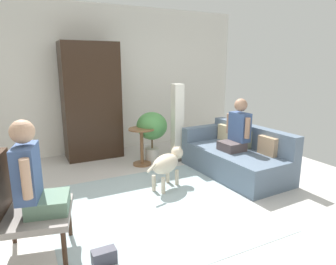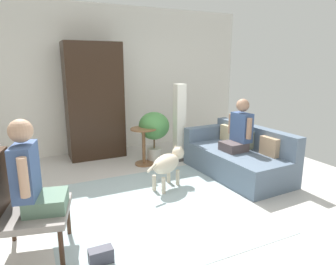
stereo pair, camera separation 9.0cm
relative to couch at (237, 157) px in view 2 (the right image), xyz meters
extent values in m
plane|color=beige|center=(-1.55, -0.39, -0.29)|extent=(6.61, 6.61, 0.00)
cube|color=silver|center=(-1.55, 2.36, 1.16)|extent=(6.11, 0.12, 2.90)
cube|color=#9EB2B7|center=(-1.72, -0.52, -0.28)|extent=(2.44, 2.43, 0.01)
cube|color=slate|center=(-0.05, -0.04, -0.08)|extent=(1.00, 1.83, 0.42)
cube|color=slate|center=(0.31, -0.02, 0.31)|extent=(0.26, 1.79, 0.36)
cube|color=slate|center=(-0.09, 0.76, 0.25)|extent=(0.92, 0.22, 0.24)
cube|color=tan|center=(0.20, -0.48, 0.27)|extent=(0.11, 0.32, 0.28)
cube|color=gray|center=(0.18, 0.02, 0.27)|extent=(0.11, 0.26, 0.28)
cube|color=#C6B284|center=(0.16, 0.51, 0.27)|extent=(0.11, 0.31, 0.28)
cylinder|color=#382316|center=(-2.75, -0.67, -0.09)|extent=(0.04, 0.04, 0.39)
cylinder|color=#382316|center=(-2.88, -1.22, -0.09)|extent=(0.04, 0.04, 0.39)
cylinder|color=#382316|center=(-3.28, -0.55, -0.09)|extent=(0.04, 0.04, 0.39)
cube|color=gray|center=(-3.08, -0.89, 0.14)|extent=(0.78, 0.79, 0.06)
cube|color=#514547|center=(-0.13, -0.04, 0.20)|extent=(0.36, 0.36, 0.14)
cube|color=#3F598C|center=(0.02, -0.04, 0.50)|extent=(0.20, 0.35, 0.46)
sphere|color=#A57A60|center=(0.02, -0.04, 0.85)|extent=(0.20, 0.20, 0.20)
cylinder|color=#A57A60|center=(-0.01, -0.25, 0.52)|extent=(0.08, 0.08, 0.32)
cylinder|color=#A57A60|center=(-0.03, 0.17, 0.52)|extent=(0.08, 0.08, 0.32)
cube|color=slate|center=(-2.95, -0.92, 0.24)|extent=(0.44, 0.44, 0.14)
cube|color=#3F598C|center=(-3.10, -0.88, 0.56)|extent=(0.26, 0.40, 0.49)
sphere|color=tan|center=(-3.10, -0.88, 0.93)|extent=(0.21, 0.21, 0.21)
cylinder|color=tan|center=(-3.01, -0.67, 0.58)|extent=(0.08, 0.08, 0.35)
cylinder|color=tan|center=(-3.11, -1.11, 0.58)|extent=(0.08, 0.08, 0.35)
cylinder|color=brown|center=(-1.23, 1.07, 0.37)|extent=(0.46, 0.46, 0.02)
cylinder|color=brown|center=(-1.23, 1.07, 0.04)|extent=(0.06, 0.06, 0.64)
cylinder|color=brown|center=(-1.23, 1.07, -0.27)|extent=(0.33, 0.33, 0.03)
ellipsoid|color=beige|center=(-1.31, -0.03, 0.09)|extent=(0.59, 0.50, 0.27)
sphere|color=beige|center=(-1.03, 0.13, 0.17)|extent=(0.19, 0.19, 0.19)
cone|color=beige|center=(-1.06, 0.17, 0.26)|extent=(0.06, 0.06, 0.06)
cone|color=beige|center=(-1.01, 0.09, 0.26)|extent=(0.06, 0.06, 0.06)
cylinder|color=beige|center=(-1.60, -0.20, 0.13)|extent=(0.17, 0.12, 0.10)
cylinder|color=beige|center=(-1.19, 0.13, -0.17)|extent=(0.06, 0.06, 0.24)
cylinder|color=beige|center=(-1.11, -0.01, -0.17)|extent=(0.06, 0.06, 0.24)
cylinder|color=beige|center=(-1.51, -0.05, -0.17)|extent=(0.06, 0.06, 0.24)
cylinder|color=beige|center=(-1.42, -0.20, -0.17)|extent=(0.06, 0.06, 0.24)
cylinder|color=beige|center=(-0.98, 1.19, -0.16)|extent=(0.27, 0.27, 0.24)
cylinder|color=brown|center=(-0.98, 1.19, 0.06)|extent=(0.03, 0.03, 0.20)
ellipsoid|color=#488946|center=(-0.98, 1.19, 0.38)|extent=(0.56, 0.56, 0.50)
cube|color=#4C4742|center=(-0.55, 1.01, -0.26)|extent=(0.20, 0.20, 0.06)
cube|color=white|center=(-0.55, 1.01, 0.46)|extent=(0.18, 0.18, 1.36)
cube|color=black|center=(-1.88, 1.95, 0.79)|extent=(1.03, 0.56, 2.16)
cube|color=#3F3F4C|center=(-2.55, -1.29, -0.21)|extent=(0.22, 0.12, 0.14)
camera|label=1|loc=(-3.10, -3.65, 1.50)|focal=31.64mm
camera|label=2|loc=(-3.02, -3.69, 1.50)|focal=31.64mm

